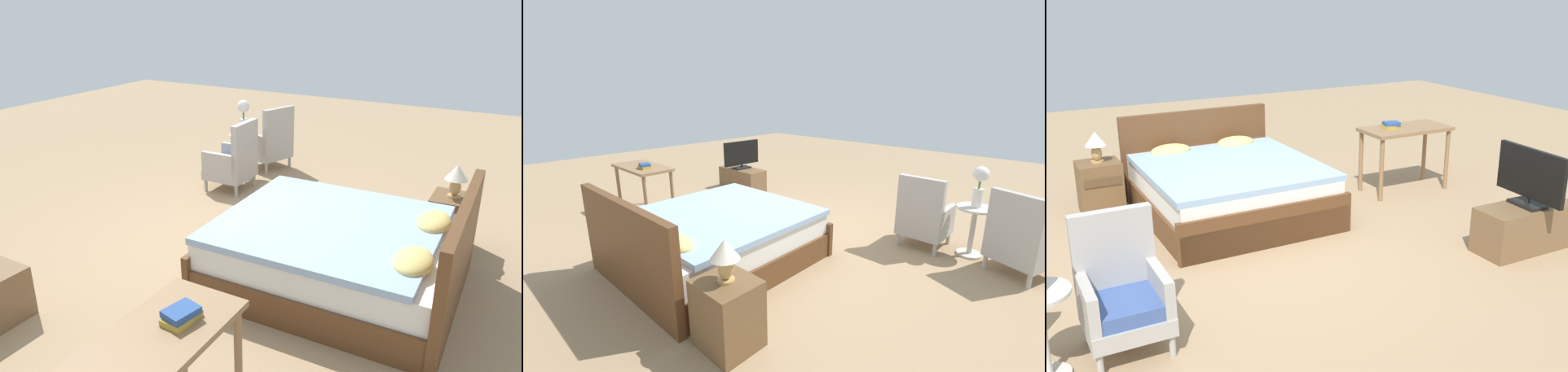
# 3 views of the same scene
# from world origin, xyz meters

# --- Properties ---
(ground_plane) EXTENTS (16.00, 16.00, 0.00)m
(ground_plane) POSITION_xyz_m (0.00, 0.00, 0.00)
(ground_plane) COLOR #A38460
(bed) EXTENTS (1.78, 2.06, 0.96)m
(bed) POSITION_xyz_m (0.03, 1.18, 0.30)
(bed) COLOR brown
(bed) RESTS_ON ground_plane
(armchair_by_window_left) EXTENTS (0.69, 0.69, 0.92)m
(armchair_by_window_left) POSITION_xyz_m (-2.51, -0.87, 0.37)
(armchair_by_window_left) COLOR #ADA8A3
(armchair_by_window_left) RESTS_ON ground_plane
(armchair_by_window_right) EXTENTS (0.54, 0.54, 0.92)m
(armchair_by_window_right) POSITION_xyz_m (-1.49, -0.87, 0.37)
(armchair_by_window_right) COLOR #ADA8A3
(armchair_by_window_right) RESTS_ON ground_plane
(side_table) EXTENTS (0.40, 0.40, 0.60)m
(side_table) POSITION_xyz_m (-2.01, -1.02, 0.38)
(side_table) COLOR beige
(side_table) RESTS_ON ground_plane
(flower_vase) EXTENTS (0.17, 0.17, 0.48)m
(flower_vase) POSITION_xyz_m (-2.01, -1.02, 0.89)
(flower_vase) COLOR silver
(flower_vase) RESTS_ON side_table
(nightstand) EXTENTS (0.44, 0.41, 0.55)m
(nightstand) POSITION_xyz_m (-1.14, 1.89, 0.28)
(nightstand) COLOR brown
(nightstand) RESTS_ON ground_plane
(table_lamp) EXTENTS (0.22, 0.22, 0.33)m
(table_lamp) POSITION_xyz_m (-1.14, 1.89, 0.77)
(table_lamp) COLOR tan
(table_lamp) RESTS_ON nightstand
(tv_stand) EXTENTS (0.96, 0.40, 0.42)m
(tv_stand) POSITION_xyz_m (2.11, -0.99, 0.21)
(tv_stand) COLOR brown
(tv_stand) RESTS_ON ground_plane
(tv_flatscreen) EXTENTS (0.22, 0.78, 0.53)m
(tv_flatscreen) POSITION_xyz_m (2.11, -0.99, 0.70)
(tv_flatscreen) COLOR black
(tv_flatscreen) RESTS_ON tv_stand
(vanity_desk) EXTENTS (1.04, 0.52, 0.76)m
(vanity_desk) POSITION_xyz_m (2.17, 0.94, 0.65)
(vanity_desk) COLOR #8E6B47
(vanity_desk) RESTS_ON ground_plane
(book_stack) EXTENTS (0.21, 0.18, 0.08)m
(book_stack) POSITION_xyz_m (1.99, 0.98, 0.80)
(book_stack) COLOR #B79333
(book_stack) RESTS_ON vanity_desk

